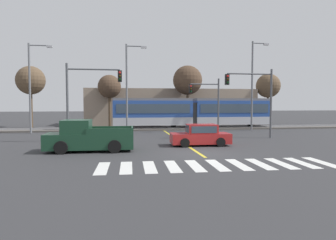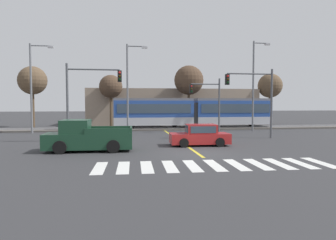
# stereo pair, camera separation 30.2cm
# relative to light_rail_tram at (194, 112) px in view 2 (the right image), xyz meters

# --- Properties ---
(ground_plane) EXTENTS (200.00, 200.00, 0.00)m
(ground_plane) POSITION_rel_light_rail_tram_xyz_m (-3.68, -17.09, -2.05)
(ground_plane) COLOR #333335
(track_bed) EXTENTS (120.00, 4.00, 0.18)m
(track_bed) POSITION_rel_light_rail_tram_xyz_m (-3.68, 0.01, -1.96)
(track_bed) COLOR #56514C
(track_bed) RESTS_ON ground
(rail_near) EXTENTS (120.00, 0.08, 0.10)m
(rail_near) POSITION_rel_light_rail_tram_xyz_m (-3.68, -0.71, -1.82)
(rail_near) COLOR #939399
(rail_near) RESTS_ON track_bed
(rail_far) EXTENTS (120.00, 0.08, 0.10)m
(rail_far) POSITION_rel_light_rail_tram_xyz_m (-3.68, 0.73, -1.82)
(rail_far) COLOR #939399
(rail_far) RESTS_ON track_bed
(light_rail_tram) EXTENTS (18.50, 2.64, 3.43)m
(light_rail_tram) POSITION_rel_light_rail_tram_xyz_m (0.00, 0.00, 0.00)
(light_rail_tram) COLOR #B7BAC1
(light_rail_tram) RESTS_ON track_bed
(crosswalk_stripe_0) EXTENTS (0.64, 2.81, 0.01)m
(crosswalk_stripe_0) POSITION_rel_light_rail_tram_xyz_m (-9.18, -20.42, -2.04)
(crosswalk_stripe_0) COLOR silver
(crosswalk_stripe_0) RESTS_ON ground
(crosswalk_stripe_1) EXTENTS (0.64, 2.81, 0.01)m
(crosswalk_stripe_1) POSITION_rel_light_rail_tram_xyz_m (-8.08, -20.45, -2.04)
(crosswalk_stripe_1) COLOR silver
(crosswalk_stripe_1) RESTS_ON ground
(crosswalk_stripe_2) EXTENTS (0.64, 2.81, 0.01)m
(crosswalk_stripe_2) POSITION_rel_light_rail_tram_xyz_m (-6.98, -20.48, -2.04)
(crosswalk_stripe_2) COLOR silver
(crosswalk_stripe_2) RESTS_ON ground
(crosswalk_stripe_3) EXTENTS (0.64, 2.81, 0.01)m
(crosswalk_stripe_3) POSITION_rel_light_rail_tram_xyz_m (-5.88, -20.51, -2.04)
(crosswalk_stripe_3) COLOR silver
(crosswalk_stripe_3) RESTS_ON ground
(crosswalk_stripe_4) EXTENTS (0.64, 2.81, 0.01)m
(crosswalk_stripe_4) POSITION_rel_light_rail_tram_xyz_m (-4.78, -20.54, -2.04)
(crosswalk_stripe_4) COLOR silver
(crosswalk_stripe_4) RESTS_ON ground
(crosswalk_stripe_5) EXTENTS (0.64, 2.81, 0.01)m
(crosswalk_stripe_5) POSITION_rel_light_rail_tram_xyz_m (-3.68, -20.57, -2.04)
(crosswalk_stripe_5) COLOR silver
(crosswalk_stripe_5) RESTS_ON ground
(crosswalk_stripe_6) EXTENTS (0.64, 2.81, 0.01)m
(crosswalk_stripe_6) POSITION_rel_light_rail_tram_xyz_m (-2.58, -20.60, -2.04)
(crosswalk_stripe_6) COLOR silver
(crosswalk_stripe_6) RESTS_ON ground
(crosswalk_stripe_7) EXTENTS (0.64, 2.81, 0.01)m
(crosswalk_stripe_7) POSITION_rel_light_rail_tram_xyz_m (-1.48, -20.63, -2.04)
(crosswalk_stripe_7) COLOR silver
(crosswalk_stripe_7) RESTS_ON ground
(crosswalk_stripe_8) EXTENTS (0.64, 2.81, 0.01)m
(crosswalk_stripe_8) POSITION_rel_light_rail_tram_xyz_m (-0.39, -20.66, -2.04)
(crosswalk_stripe_8) COLOR silver
(crosswalk_stripe_8) RESTS_ON ground
(crosswalk_stripe_9) EXTENTS (0.64, 2.81, 0.01)m
(crosswalk_stripe_9) POSITION_rel_light_rail_tram_xyz_m (0.71, -20.69, -2.04)
(crosswalk_stripe_9) COLOR silver
(crosswalk_stripe_9) RESTS_ON ground
(crosswalk_stripe_10) EXTENTS (0.64, 2.81, 0.01)m
(crosswalk_stripe_10) POSITION_rel_light_rail_tram_xyz_m (1.81, -20.72, -2.04)
(crosswalk_stripe_10) COLOR silver
(crosswalk_stripe_10) RESTS_ON ground
(lane_centre_line) EXTENTS (0.20, 16.57, 0.01)m
(lane_centre_line) POSITION_rel_light_rail_tram_xyz_m (-3.68, -10.28, -2.05)
(lane_centre_line) COLOR gold
(lane_centre_line) RESTS_ON ground
(sedan_crossing) EXTENTS (4.25, 2.02, 1.52)m
(sedan_crossing) POSITION_rel_light_rail_tram_xyz_m (-2.71, -13.78, -1.35)
(sedan_crossing) COLOR #B22323
(sedan_crossing) RESTS_ON ground
(pickup_truck) EXTENTS (5.45, 2.33, 1.98)m
(pickup_truck) POSITION_rel_light_rail_tram_xyz_m (-10.38, -15.20, -1.21)
(pickup_truck) COLOR #193D28
(pickup_truck) RESTS_ON ground
(traffic_light_mid_left) EXTENTS (4.25, 0.38, 6.08)m
(traffic_light_mid_left) POSITION_rel_light_rail_tram_xyz_m (-10.95, -10.56, 2.00)
(traffic_light_mid_left) COLOR #515459
(traffic_light_mid_left) RESTS_ON ground
(traffic_light_mid_right) EXTENTS (4.25, 0.38, 5.96)m
(traffic_light_mid_right) POSITION_rel_light_rail_tram_xyz_m (3.09, -10.16, 1.93)
(traffic_light_mid_right) COLOR #515459
(traffic_light_mid_right) RESTS_ON ground
(traffic_light_far_right) EXTENTS (3.25, 0.38, 5.60)m
(traffic_light_far_right) POSITION_rel_light_rail_tram_xyz_m (0.64, -4.29, 1.56)
(traffic_light_far_right) COLOR #515459
(traffic_light_far_right) RESTS_ON ground
(street_lamp_west) EXTENTS (2.35, 0.28, 8.96)m
(street_lamp_west) POSITION_rel_light_rail_tram_xyz_m (-17.07, -2.88, 3.03)
(street_lamp_west) COLOR slate
(street_lamp_west) RESTS_ON ground
(street_lamp_centre) EXTENTS (2.18, 0.28, 9.15)m
(street_lamp_centre) POSITION_rel_light_rail_tram_xyz_m (-7.55, -2.90, 3.11)
(street_lamp_centre) COLOR slate
(street_lamp_centre) RESTS_ON ground
(street_lamp_east) EXTENTS (1.94, 0.28, 9.78)m
(street_lamp_east) POSITION_rel_light_rail_tram_xyz_m (6.06, -3.28, 3.40)
(street_lamp_east) COLOR slate
(street_lamp_east) RESTS_ON ground
(bare_tree_far_west) EXTENTS (3.51, 3.51, 7.62)m
(bare_tree_far_west) POSITION_rel_light_rail_tram_xyz_m (-19.38, 4.87, 3.78)
(bare_tree_far_west) COLOR brown
(bare_tree_far_west) RESTS_ON ground
(bare_tree_west) EXTENTS (2.97, 2.97, 6.66)m
(bare_tree_west) POSITION_rel_light_rail_tram_xyz_m (-9.81, 4.63, 3.07)
(bare_tree_west) COLOR brown
(bare_tree_west) RESTS_ON ground
(bare_tree_east) EXTENTS (3.80, 3.80, 7.93)m
(bare_tree_east) POSITION_rel_light_rail_tram_xyz_m (0.23, 3.78, 3.95)
(bare_tree_east) COLOR brown
(bare_tree_east) RESTS_ON ground
(bare_tree_far_east) EXTENTS (3.44, 3.44, 7.28)m
(bare_tree_far_east) POSITION_rel_light_rail_tram_xyz_m (12.57, 6.00, 3.47)
(bare_tree_far_east) COLOR brown
(bare_tree_far_east) RESTS_ON ground
(building_backdrop_far) EXTENTS (24.06, 6.00, 5.05)m
(building_backdrop_far) POSITION_rel_light_rail_tram_xyz_m (-1.16, 8.70, 0.48)
(building_backdrop_far) COLOR gray
(building_backdrop_far) RESTS_ON ground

